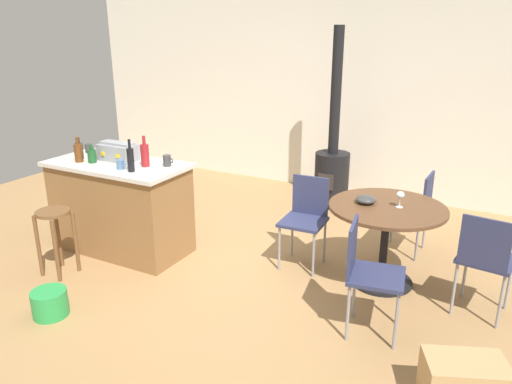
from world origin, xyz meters
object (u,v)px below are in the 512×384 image
object	(u,v)px
toolbox	(118,152)
serving_bowl	(366,199)
bottle_2	(79,150)
wine_glass	(400,196)
folding_chair_far	(485,257)
cup_1	(89,148)
bottle_1	(78,152)
cup_2	(121,164)
folding_chair_right	(306,215)
bottle_4	(145,155)
plastic_bucket	(50,303)
bottle_0	(92,156)
cup_0	(167,161)
dining_table	(386,224)
wood_stove	(332,165)
bottle_3	(131,159)
kitchen_island	(121,207)
folding_chair_left	(414,207)
cup_3	(92,155)
folding_chair_near	(367,269)

from	to	relation	value
toolbox	serving_bowl	distance (m)	2.48
bottle_2	wine_glass	world-z (taller)	bottle_2
folding_chair_far	cup_1	distance (m)	3.97
bottle_1	cup_2	xyz separation A→B (m)	(0.55, -0.01, -0.05)
folding_chair_right	bottle_4	bearing A→B (deg)	-159.29
plastic_bucket	bottle_2	bearing A→B (deg)	123.94
folding_chair_right	cup_1	world-z (taller)	cup_1
bottle_0	cup_0	distance (m)	0.78
dining_table	bottle_2	distance (m)	3.12
wood_stove	plastic_bucket	size ratio (longest dim) A/B	7.98
toolbox	serving_bowl	size ratio (longest dim) A/B	2.15
bottle_0	cup_2	world-z (taller)	bottle_0
cup_0	cup_2	bearing A→B (deg)	-137.99
bottle_2	bottle_3	xyz separation A→B (m)	(0.80, -0.13, 0.03)
bottle_1	kitchen_island	bearing A→B (deg)	22.10
bottle_1	cup_2	size ratio (longest dim) A/B	2.28
kitchen_island	wine_glass	distance (m)	2.75
dining_table	wine_glass	world-z (taller)	wine_glass
wine_glass	kitchen_island	bearing A→B (deg)	-167.98
kitchen_island	plastic_bucket	world-z (taller)	kitchen_island
dining_table	wood_stove	size ratio (longest dim) A/B	0.45
bottle_3	wine_glass	world-z (taller)	bottle_3
folding_chair_left	bottle_1	distance (m)	3.40
cup_3	folding_chair_far	bearing A→B (deg)	5.88
kitchen_island	cup_1	xyz separation A→B (m)	(-0.56, 0.18, 0.51)
folding_chair_near	cup_3	size ratio (longest dim) A/B	8.10
folding_chair_far	bottle_4	xyz separation A→B (m)	(-3.04, -0.33, 0.53)
dining_table	cup_3	xyz separation A→B (m)	(-2.88, -0.57, 0.42)
kitchen_island	folding_chair_near	distance (m)	2.64
kitchen_island	bottle_0	xyz separation A→B (m)	(-0.22, -0.11, 0.54)
bottle_0	bottle_1	world-z (taller)	bottle_1
folding_chair_near	bottle_1	distance (m)	3.03
dining_table	wine_glass	size ratio (longest dim) A/B	7.07
cup_0	cup_2	size ratio (longest dim) A/B	1.04
folding_chair_near	bottle_0	distance (m)	2.89
folding_chair_near	bottle_0	world-z (taller)	bottle_0
kitchen_island	folding_chair_left	xyz separation A→B (m)	(2.67, 1.31, 0.03)
dining_table	bottle_4	size ratio (longest dim) A/B	3.39
folding_chair_right	cup_0	bearing A→B (deg)	-160.68
wine_glass	folding_chair_near	bearing A→B (deg)	-92.30
folding_chair_far	plastic_bucket	world-z (taller)	folding_chair_far
bottle_0	bottle_4	bearing A→B (deg)	13.98
folding_chair_left	bottle_3	distance (m)	2.81
bottle_1	bottle_4	distance (m)	0.72
kitchen_island	folding_chair_far	world-z (taller)	kitchen_island
kitchen_island	wood_stove	bearing A→B (deg)	57.19
bottle_4	cup_1	xyz separation A→B (m)	(-0.90, 0.15, -0.07)
folding_chair_left	wood_stove	xyz separation A→B (m)	(-1.20, 0.97, 0.04)
wood_stove	bottle_1	xyz separation A→B (m)	(-1.82, -2.42, 0.49)
dining_table	folding_chair_far	world-z (taller)	folding_chair_far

